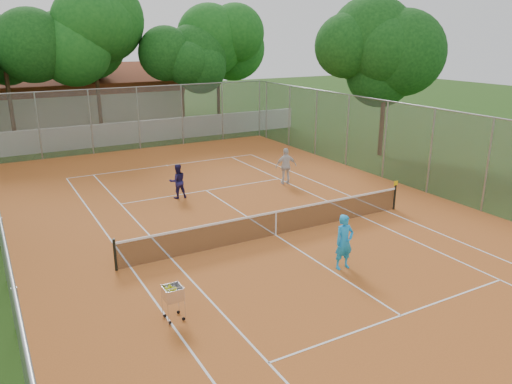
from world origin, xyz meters
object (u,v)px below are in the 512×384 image
tennis_net (276,223)px  player_far_left (178,181)px  player_near (344,242)px  ball_hopper (173,302)px  clubhouse (72,98)px  player_far_right (286,166)px

tennis_net → player_far_left: 6.20m
player_near → ball_hopper: size_ratio=1.73×
tennis_net → player_near: player_near is taller
tennis_net → player_far_left: player_far_left is taller
tennis_net → ball_hopper: 6.44m
clubhouse → ball_hopper: 32.81m
player_near → player_far_left: bearing=105.2°
clubhouse → player_far_left: bearing=-88.9°
clubhouse → player_far_left: 23.05m
player_near → player_far_right: 9.54m
tennis_net → player_far_right: 6.78m
tennis_net → clubhouse: size_ratio=0.72×
ball_hopper → player_near: bearing=-14.1°
player_far_right → player_far_left: bearing=12.4°
clubhouse → player_near: size_ratio=9.13×
clubhouse → player_far_right: bearing=-75.8°
tennis_net → player_far_left: bearing=104.6°
clubhouse → ball_hopper: size_ratio=15.81×
clubhouse → player_near: 32.50m
player_far_left → player_near: bearing=107.7°
tennis_net → clubhouse: (-2.00, 29.00, 1.69)m
clubhouse → ball_hopper: (-3.34, -32.60, -1.66)m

